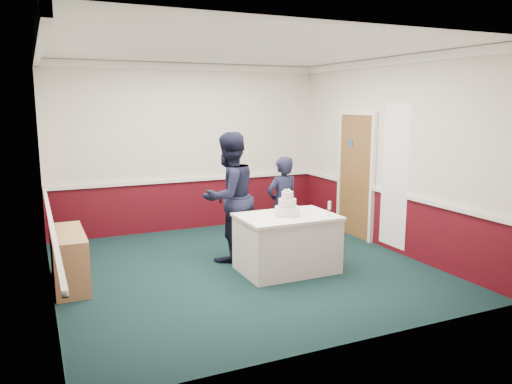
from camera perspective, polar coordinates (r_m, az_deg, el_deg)
name	(u,v)px	position (r m, az deg, el deg)	size (l,w,h in m)	color
ground	(243,268)	(7.16, -1.51, -8.67)	(5.00, 5.00, 0.00)	#132C2E
room_shell	(231,127)	(7.38, -2.88, 7.49)	(5.00, 5.00, 3.00)	silver
sideboard	(69,259)	(6.84, -20.57, -7.15)	(0.41, 1.20, 0.70)	tan
cake_table	(287,243)	(6.95, 3.55, -5.79)	(1.32, 0.92, 0.79)	white
wedding_cake	(287,207)	(6.83, 3.59, -1.76)	(0.35, 0.35, 0.36)	white
cake_knife	(292,218)	(6.67, 4.16, -3.02)	(0.01, 0.22, 0.01)	silver
champagne_flute	(330,206)	(6.84, 8.40, -1.61)	(0.05, 0.05, 0.21)	silver
person_man	(229,197)	(7.31, -3.07, -0.57)	(0.92, 0.72, 1.90)	black
person_woman	(282,205)	(7.71, 3.02, -1.48)	(0.55, 0.36, 1.51)	black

